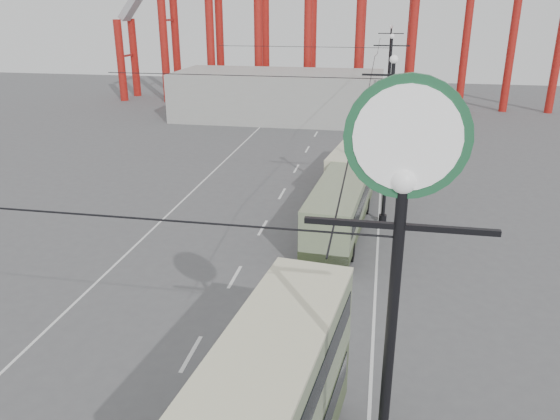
% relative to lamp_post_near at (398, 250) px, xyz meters
% --- Properties ---
extents(road_markings, '(12.52, 120.00, 0.01)m').
position_rel_lamp_post_near_xyz_m(road_markings, '(-6.46, 22.70, -7.86)').
color(road_markings, silver).
rests_on(road_markings, ground).
extents(lamp_post_near, '(3.20, 0.44, 10.80)m').
position_rel_lamp_post_near_xyz_m(lamp_post_near, '(0.00, 0.00, 0.00)').
color(lamp_post_near, black).
rests_on(lamp_post_near, ground).
extents(lamp_post_mid, '(3.20, 0.44, 9.32)m').
position_rel_lamp_post_near_xyz_m(lamp_post_mid, '(0.00, 21.00, -3.18)').
color(lamp_post_mid, black).
rests_on(lamp_post_mid, ground).
extents(lamp_post_far, '(3.20, 0.44, 9.32)m').
position_rel_lamp_post_near_xyz_m(lamp_post_far, '(0.00, 43.00, -3.18)').
color(lamp_post_far, black).
rests_on(lamp_post_far, ground).
extents(lamp_post_distant, '(3.20, 0.44, 9.32)m').
position_rel_lamp_post_near_xyz_m(lamp_post_distant, '(0.00, 65.00, -3.18)').
color(lamp_post_distant, black).
rests_on(lamp_post_distant, ground).
extents(fairground_shed, '(22.00, 10.00, 5.00)m').
position_rel_lamp_post_near_xyz_m(fairground_shed, '(-11.60, 50.00, -5.36)').
color(fairground_shed, '#989893').
rests_on(fairground_shed, ground).
extents(single_decker_green, '(3.16, 10.65, 2.97)m').
position_rel_lamp_post_near_xyz_m(single_decker_green, '(-2.28, 19.27, -6.19)').
color(single_decker_green, gray).
rests_on(single_decker_green, ground).
extents(single_decker_cream, '(3.65, 9.87, 3.00)m').
position_rel_lamp_post_near_xyz_m(single_decker_cream, '(-1.85, 27.56, -6.17)').
color(single_decker_cream, beige).
rests_on(single_decker_cream, ground).
extents(pedestrian, '(0.68, 0.56, 1.62)m').
position_rel_lamp_post_near_xyz_m(pedestrian, '(-3.14, 11.86, -7.05)').
color(pedestrian, black).
rests_on(pedestrian, ground).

